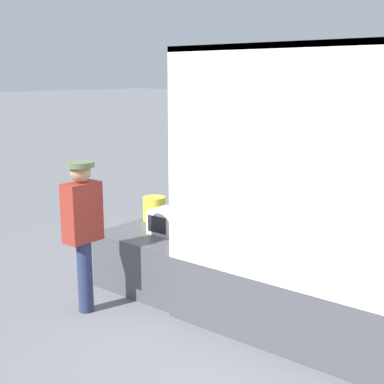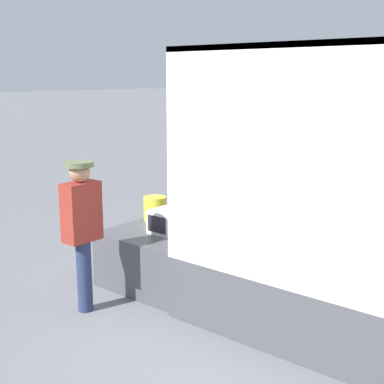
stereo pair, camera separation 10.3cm
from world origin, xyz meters
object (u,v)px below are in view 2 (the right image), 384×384
at_px(portable_generator, 204,203).
at_px(worker_person, 82,220).
at_px(orange_bucket, 155,208).
at_px(microwave, 170,222).

distance_m(portable_generator, worker_person, 2.14).
bearing_deg(orange_bucket, microwave, -30.72).
bearing_deg(orange_bucket, portable_generator, 50.80).
bearing_deg(orange_bucket, worker_person, -78.18).
bearing_deg(microwave, worker_person, -103.13).
relative_size(orange_bucket, worker_person, 0.19).
relative_size(portable_generator, worker_person, 0.33).
bearing_deg(portable_generator, microwave, -80.09).
bearing_deg(microwave, portable_generator, 99.91).
xyz_separation_m(microwave, worker_person, (-0.28, -1.21, 0.23)).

